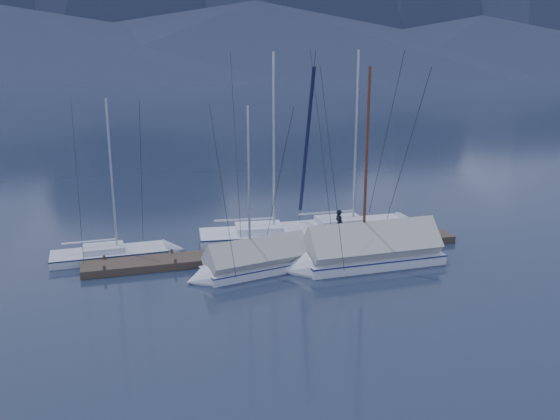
{
  "coord_description": "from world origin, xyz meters",
  "views": [
    {
      "loc": [
        -7.49,
        -23.53,
        9.25
      ],
      "look_at": [
        0.0,
        2.0,
        2.2
      ],
      "focal_mm": 38.0,
      "sensor_mm": 36.0,
      "label": 1
    }
  ],
  "objects_px": {
    "sailboat_open_left": "(127,254)",
    "person": "(339,225)",
    "sailboat_open_mid": "(284,236)",
    "sailboat_covered_near": "(360,255)",
    "sailboat_open_right": "(362,227)",
    "sailboat_covered_far": "(248,265)"
  },
  "relations": [
    {
      "from": "sailboat_open_right",
      "to": "sailboat_open_mid",
      "type": "bearing_deg",
      "value": -176.47
    },
    {
      "from": "sailboat_open_mid",
      "to": "sailboat_covered_near",
      "type": "bearing_deg",
      "value": -65.09
    },
    {
      "from": "sailboat_open_mid",
      "to": "person",
      "type": "xyz_separation_m",
      "value": [
        2.23,
        -1.89,
        0.93
      ]
    },
    {
      "from": "sailboat_open_mid",
      "to": "sailboat_open_right",
      "type": "relative_size",
      "value": 0.99
    },
    {
      "from": "sailboat_open_left",
      "to": "person",
      "type": "distance_m",
      "value": 10.26
    },
    {
      "from": "sailboat_open_left",
      "to": "sailboat_covered_far",
      "type": "relative_size",
      "value": 1.02
    },
    {
      "from": "sailboat_open_left",
      "to": "sailboat_open_right",
      "type": "height_order",
      "value": "sailboat_open_right"
    },
    {
      "from": "sailboat_open_right",
      "to": "sailboat_covered_near",
      "type": "bearing_deg",
      "value": -115.39
    },
    {
      "from": "sailboat_covered_near",
      "to": "person",
      "type": "xyz_separation_m",
      "value": [
        0.09,
        2.73,
        0.63
      ]
    },
    {
      "from": "sailboat_open_left",
      "to": "sailboat_open_mid",
      "type": "height_order",
      "value": "sailboat_open_mid"
    },
    {
      "from": "sailboat_open_left",
      "to": "sailboat_open_right",
      "type": "distance_m",
      "value": 12.39
    },
    {
      "from": "sailboat_open_left",
      "to": "person",
      "type": "height_order",
      "value": "sailboat_open_left"
    },
    {
      "from": "sailboat_open_left",
      "to": "person",
      "type": "relative_size",
      "value": 5.26
    },
    {
      "from": "sailboat_covered_far",
      "to": "person",
      "type": "bearing_deg",
      "value": 24.25
    },
    {
      "from": "sailboat_open_left",
      "to": "sailboat_covered_far",
      "type": "bearing_deg",
      "value": -36.76
    },
    {
      "from": "sailboat_open_mid",
      "to": "sailboat_covered_far",
      "type": "bearing_deg",
      "value": -124.83
    },
    {
      "from": "sailboat_open_mid",
      "to": "sailboat_covered_near",
      "type": "xyz_separation_m",
      "value": [
        2.15,
        -4.62,
        0.3
      ]
    },
    {
      "from": "sailboat_open_right",
      "to": "sailboat_covered_near",
      "type": "height_order",
      "value": "sailboat_open_right"
    },
    {
      "from": "sailboat_covered_near",
      "to": "sailboat_open_left",
      "type": "bearing_deg",
      "value": 157.8
    },
    {
      "from": "sailboat_open_left",
      "to": "sailboat_covered_near",
      "type": "relative_size",
      "value": 0.84
    },
    {
      "from": "sailboat_open_left",
      "to": "sailboat_covered_near",
      "type": "distance_m",
      "value": 10.84
    },
    {
      "from": "sailboat_covered_far",
      "to": "sailboat_open_mid",
      "type": "bearing_deg",
      "value": 55.17
    }
  ]
}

